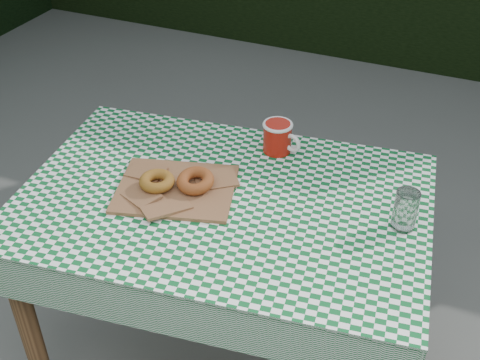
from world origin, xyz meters
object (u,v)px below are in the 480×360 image
at_px(drinking_glass, 405,210).
at_px(table, 225,292).
at_px(coffee_mug, 277,137).
at_px(paper_bag, 176,188).

bearing_deg(drinking_glass, table, -171.67).
xyz_separation_m(coffee_mug, drinking_glass, (0.44, -0.22, 0.01)).
relative_size(paper_bag, coffee_mug, 1.89).
distance_m(paper_bag, drinking_glass, 0.64).
xyz_separation_m(table, paper_bag, (-0.14, -0.02, 0.39)).
bearing_deg(drinking_glass, paper_bag, -171.58).
relative_size(table, coffee_mug, 6.46).
relative_size(coffee_mug, drinking_glass, 1.55).
xyz_separation_m(paper_bag, drinking_glass, (0.63, 0.09, 0.05)).
relative_size(paper_bag, drinking_glass, 2.92).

